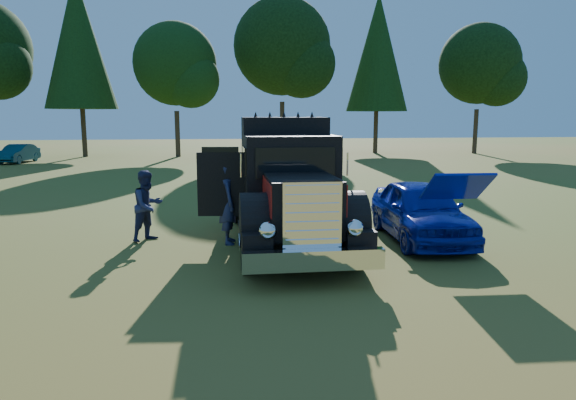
{
  "coord_description": "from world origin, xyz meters",
  "views": [
    {
      "loc": [
        -0.81,
        -10.11,
        3.02
      ],
      "look_at": [
        0.59,
        0.53,
        1.27
      ],
      "focal_mm": 32.0,
      "sensor_mm": 36.0,
      "label": 1
    }
  ],
  "objects_px": {
    "spectator_far": "(148,206)",
    "distant_teal_car": "(18,154)",
    "spectator_near": "(229,203)",
    "hotrod_coupe": "(421,210)",
    "diamond_t_truck": "(288,191)"
  },
  "relations": [
    {
      "from": "spectator_far",
      "to": "diamond_t_truck",
      "type": "bearing_deg",
      "value": -61.34
    },
    {
      "from": "hotrod_coupe",
      "to": "spectator_near",
      "type": "relative_size",
      "value": 2.22
    },
    {
      "from": "spectator_far",
      "to": "distant_teal_car",
      "type": "height_order",
      "value": "spectator_far"
    },
    {
      "from": "spectator_near",
      "to": "distant_teal_car",
      "type": "height_order",
      "value": "spectator_near"
    },
    {
      "from": "distant_teal_car",
      "to": "spectator_far",
      "type": "bearing_deg",
      "value": -55.9
    },
    {
      "from": "hotrod_coupe",
      "to": "spectator_far",
      "type": "distance_m",
      "value": 6.69
    },
    {
      "from": "diamond_t_truck",
      "to": "spectator_near",
      "type": "relative_size",
      "value": 3.63
    },
    {
      "from": "spectator_near",
      "to": "spectator_far",
      "type": "height_order",
      "value": "spectator_near"
    },
    {
      "from": "diamond_t_truck",
      "to": "spectator_far",
      "type": "xyz_separation_m",
      "value": [
        -3.35,
        0.83,
        -0.41
      ]
    },
    {
      "from": "diamond_t_truck",
      "to": "distant_teal_car",
      "type": "xyz_separation_m",
      "value": [
        -14.8,
        23.96,
        -0.68
      ]
    },
    {
      "from": "diamond_t_truck",
      "to": "spectator_near",
      "type": "bearing_deg",
      "value": 167.96
    },
    {
      "from": "hotrod_coupe",
      "to": "distant_teal_car",
      "type": "bearing_deg",
      "value": 127.14
    },
    {
      "from": "diamond_t_truck",
      "to": "spectator_far",
      "type": "distance_m",
      "value": 3.48
    },
    {
      "from": "spectator_far",
      "to": "distant_teal_car",
      "type": "distance_m",
      "value": 25.8
    },
    {
      "from": "hotrod_coupe",
      "to": "spectator_far",
      "type": "relative_size",
      "value": 2.52
    }
  ]
}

